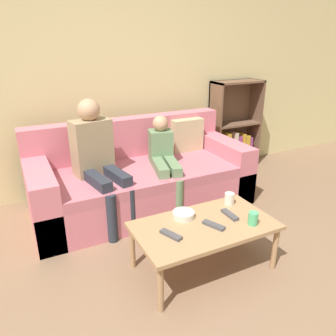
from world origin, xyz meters
name	(u,v)px	position (x,y,z in m)	size (l,w,h in m)	color
ground_plane	(221,321)	(0.00, 0.00, 0.00)	(22.00, 22.00, 0.00)	#84664C
wall_back	(101,71)	(0.00, 2.31, 1.30)	(12.00, 0.06, 2.60)	beige
couch	(141,179)	(0.15, 1.65, 0.28)	(2.14, 0.95, 0.85)	#D1707F
bookshelf	(232,137)	(1.66, 2.15, 0.41)	(0.66, 0.28, 1.13)	brown
coffee_table	(204,229)	(0.17, 0.48, 0.34)	(1.02, 0.57, 0.38)	#A87F56
person_adult	(97,154)	(-0.31, 1.55, 0.65)	(0.43, 0.69, 1.14)	#282D38
person_child	(164,159)	(0.34, 1.49, 0.52)	(0.37, 0.68, 0.92)	#66845B
cup_near	(253,218)	(0.48, 0.33, 0.43)	(0.07, 0.07, 0.10)	#4CB77A
cup_far	(229,199)	(0.52, 0.66, 0.43)	(0.08, 0.08, 0.10)	silver
tv_remote_0	(214,225)	(0.21, 0.43, 0.39)	(0.11, 0.18, 0.02)	#47474C
tv_remote_1	(171,235)	(-0.12, 0.46, 0.39)	(0.11, 0.18, 0.02)	#47474C
tv_remote_2	(230,215)	(0.40, 0.50, 0.39)	(0.05, 0.17, 0.02)	#47474C
snack_bowl	(184,214)	(0.08, 0.64, 0.40)	(0.17, 0.17, 0.05)	beige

